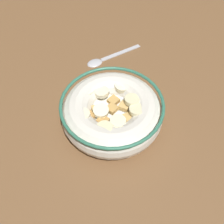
# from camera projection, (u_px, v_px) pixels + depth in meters

# --- Properties ---
(ground_plane) EXTENTS (1.11, 1.11, 0.02)m
(ground_plane) POSITION_uv_depth(u_px,v_px,m) (112.00, 124.00, 0.50)
(ground_plane) COLOR brown
(cereal_bowl) EXTENTS (0.19, 0.19, 0.06)m
(cereal_bowl) POSITION_uv_depth(u_px,v_px,m) (112.00, 112.00, 0.47)
(cereal_bowl) COLOR silver
(cereal_bowl) RESTS_ON ground_plane
(spoon) EXTENTS (0.14, 0.03, 0.01)m
(spoon) POSITION_uv_depth(u_px,v_px,m) (104.00, 59.00, 0.60)
(spoon) COLOR #B7B7BC
(spoon) RESTS_ON ground_plane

